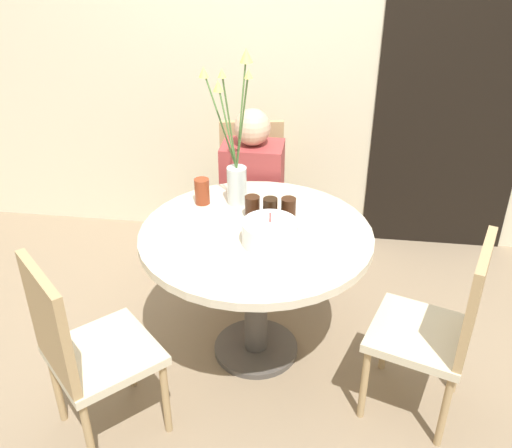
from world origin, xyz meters
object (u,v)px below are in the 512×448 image
object	(u,v)px
drink_glass_1	(270,210)
drink_glass_2	(288,209)
birthday_cake	(270,233)
drink_glass_0	(202,191)
chair_far_back	(442,324)
flower_vase	(235,157)
drink_glass_3	(252,207)
side_plate	(212,236)
person_boy	(253,202)
chair_left_flank	(252,189)
chair_right_flank	(82,346)

from	to	relation	value
drink_glass_1	drink_glass_2	world-z (taller)	drink_glass_1
birthday_cake	drink_glass_0	size ratio (longest dim) A/B	1.89
chair_far_back	flower_vase	distance (m)	1.19
flower_vase	drink_glass_3	world-z (taller)	flower_vase
chair_far_back	flower_vase	size ratio (longest dim) A/B	1.20
side_plate	drink_glass_1	size ratio (longest dim) A/B	1.60
person_boy	drink_glass_2	bearing A→B (deg)	-65.77
drink_glass_2	drink_glass_3	xyz separation A→B (m)	(-0.17, -0.01, 0.00)
chair_far_back	drink_glass_2	bearing A→B (deg)	-102.89
chair_left_flank	drink_glass_1	size ratio (longest dim) A/B	7.46
chair_far_back	drink_glass_0	xyz separation A→B (m)	(-1.11, 0.52, 0.28)
chair_left_flank	chair_far_back	distance (m)	1.48
drink_glass_0	drink_glass_1	bearing A→B (deg)	-21.61
drink_glass_0	person_boy	world-z (taller)	person_boy
side_plate	drink_glass_2	bearing A→B (deg)	34.27
side_plate	drink_glass_1	distance (m)	0.30
side_plate	person_boy	distance (m)	0.80
chair_left_flank	chair_far_back	xyz separation A→B (m)	(0.95, -1.13, 0.00)
chair_far_back	flower_vase	world-z (taller)	flower_vase
drink_glass_3	chair_far_back	bearing A→B (deg)	-26.09
chair_right_flank	birthday_cake	distance (m)	0.90
side_plate	drink_glass_3	distance (m)	0.26
chair_left_flank	drink_glass_3	bearing A→B (deg)	-91.07
birthday_cake	chair_left_flank	bearing A→B (deg)	102.74
chair_left_flank	drink_glass_2	bearing A→B (deg)	-78.20
drink_glass_0	person_boy	bearing A→B (deg)	67.40
drink_glass_2	chair_far_back	bearing A→B (deg)	-31.97
drink_glass_1	chair_far_back	bearing A→B (deg)	-26.79
chair_far_back	drink_glass_0	distance (m)	1.26
drink_glass_1	drink_glass_3	size ratio (longest dim) A/B	1.11
chair_far_back	person_boy	size ratio (longest dim) A/B	0.85
drink_glass_3	person_boy	world-z (taller)	person_boy
flower_vase	drink_glass_1	xyz separation A→B (m)	(0.19, -0.17, -0.18)
chair_far_back	person_boy	xyz separation A→B (m)	(-0.93, 0.97, -0.00)
drink_glass_3	person_boy	size ratio (longest dim) A/B	0.10
chair_left_flank	side_plate	size ratio (longest dim) A/B	4.65
chair_left_flank	side_plate	world-z (taller)	chair_left_flank
side_plate	drink_glass_3	world-z (taller)	drink_glass_3
drink_glass_1	chair_left_flank	bearing A→B (deg)	104.38
chair_left_flank	flower_vase	xyz separation A→B (m)	(0.00, -0.57, 0.45)
person_boy	chair_left_flank	bearing A→B (deg)	99.31
drink_glass_2	chair_left_flank	bearing A→B (deg)	111.11
drink_glass_2	drink_glass_0	bearing A→B (deg)	167.08
chair_left_flank	drink_glass_2	size ratio (longest dim) A/B	8.48
flower_vase	person_boy	distance (m)	0.62
drink_glass_0	drink_glass_2	bearing A→B (deg)	-12.92
chair_left_flank	drink_glass_3	size ratio (longest dim) A/B	8.29
birthday_cake	flower_vase	bearing A→B (deg)	119.96
chair_left_flank	chair_far_back	bearing A→B (deg)	-59.20
chair_right_flank	drink_glass_0	bearing A→B (deg)	-64.97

